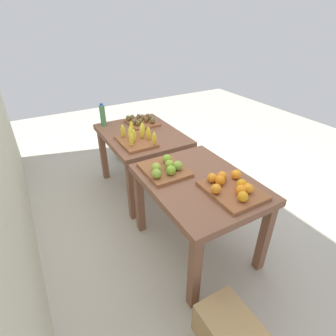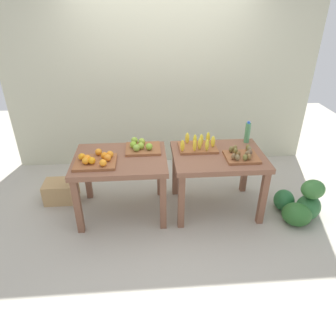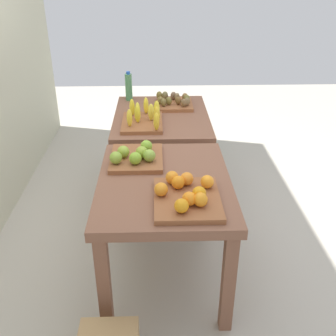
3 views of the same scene
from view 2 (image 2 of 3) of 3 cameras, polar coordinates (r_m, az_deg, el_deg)
name	(u,v)px [view 2 (image 2 of 3)]	position (r m, az deg, el deg)	size (l,w,h in m)	color
ground_plane	(170,209)	(3.89, 0.29, -7.47)	(8.00, 8.00, 0.00)	#AEA898
back_wall	(162,63)	(4.54, -1.13, 18.77)	(4.40, 0.12, 3.00)	beige
display_table_left	(121,166)	(3.55, -8.72, 0.36)	(1.04, 0.80, 0.74)	brown
display_table_right	(218,162)	(3.63, 9.15, 1.03)	(1.04, 0.80, 0.74)	brown
orange_bin	(96,160)	(3.41, -13.08, 1.41)	(0.44, 0.37, 0.11)	brown
apple_bin	(141,147)	(3.63, -4.90, 3.88)	(0.40, 0.35, 0.11)	brown
banana_crate	(198,145)	(3.65, 5.55, 4.16)	(0.45, 0.32, 0.17)	brown
kiwi_bin	(242,155)	(3.53, 13.37, 2.28)	(0.36, 0.33, 0.10)	brown
water_bottle	(247,133)	(3.90, 14.40, 6.32)	(0.06, 0.06, 0.27)	#4C8C59
watermelon_pile	(300,205)	(3.97, 23.12, -6.23)	(0.63, 0.68, 0.50)	#296231
cardboard_produce_box	(61,191)	(4.20, -19.06, -4.03)	(0.40, 0.30, 0.27)	tan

